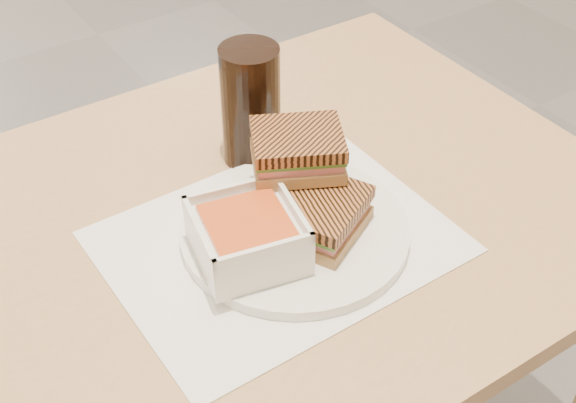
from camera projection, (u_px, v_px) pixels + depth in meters
main_table at (169, 319)px, 0.99m from camera, size 1.20×0.71×0.75m
tray_liner at (278, 242)px, 0.93m from camera, size 0.40×0.31×0.00m
plate at (295, 231)px, 0.93m from camera, size 0.28×0.28×0.01m
soup_bowl at (248, 237)px, 0.87m from camera, size 0.14×0.14×0.06m
panini_lower at (321, 215)px, 0.91m from camera, size 0.13×0.13×0.05m
panini_upper at (297, 150)px, 0.92m from camera, size 0.14×0.13×0.05m
cola_glass at (251, 106)px, 1.01m from camera, size 0.08×0.08×0.17m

